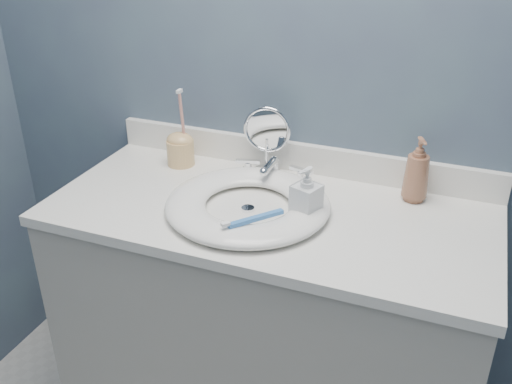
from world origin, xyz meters
The scene contains 12 objects.
back_wall centered at (0.00, 1.25, 1.20)m, with size 2.20×0.02×2.40m, color #414A62.
vanity_cabinet centered at (0.00, 0.97, 0.42)m, with size 1.20×0.55×0.85m, color #AEA99F.
countertop centered at (0.00, 0.97, 0.86)m, with size 1.22×0.57×0.03m, color white.
backsplash centered at (0.00, 1.24, 0.93)m, with size 1.22×0.02×0.09m, color white.
basin centered at (-0.05, 0.94, 0.90)m, with size 0.45×0.45×0.04m, color white, non-canonical shape.
drain centered at (-0.05, 0.94, 0.88)m, with size 0.04×0.04×0.01m, color silver.
faucet centered at (-0.05, 1.14, 0.91)m, with size 0.25×0.13×0.07m.
makeup_mirror centered at (-0.09, 1.19, 1.00)m, with size 0.15×0.08×0.21m.
soap_bottle_amber centered at (0.36, 1.17, 0.97)m, with size 0.07×0.07×0.19m, color #925D42.
soap_bottle_clear centered at (0.11, 0.96, 0.95)m, with size 0.07×0.07×0.15m, color silver.
toothbrush_holder centered at (-0.36, 1.15, 0.94)m, with size 0.09×0.09×0.25m.
toothbrush_lying centered at (0.01, 0.83, 0.92)m, with size 0.12×0.14×0.02m.
Camera 1 is at (0.46, -0.31, 1.64)m, focal length 40.00 mm.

